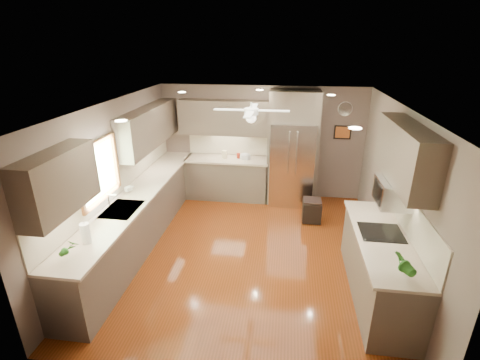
% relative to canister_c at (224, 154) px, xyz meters
% --- Properties ---
extents(floor, '(5.00, 5.00, 0.00)m').
position_rel_canister_c_xyz_m(floor, '(0.79, -2.20, -1.03)').
color(floor, '#55250B').
rests_on(floor, ground).
extents(ceiling, '(5.00, 5.00, 0.00)m').
position_rel_canister_c_xyz_m(ceiling, '(0.79, -2.20, 1.47)').
color(ceiling, white).
rests_on(ceiling, ground).
extents(wall_back, '(4.50, 0.00, 4.50)m').
position_rel_canister_c_xyz_m(wall_back, '(0.79, 0.30, 0.22)').
color(wall_back, '#695850').
rests_on(wall_back, ground).
extents(wall_front, '(4.50, 0.00, 4.50)m').
position_rel_canister_c_xyz_m(wall_front, '(0.79, -4.70, 0.22)').
color(wall_front, '#695850').
rests_on(wall_front, ground).
extents(wall_left, '(0.00, 5.00, 5.00)m').
position_rel_canister_c_xyz_m(wall_left, '(-1.46, -2.20, 0.22)').
color(wall_left, '#695850').
rests_on(wall_left, ground).
extents(wall_right, '(0.00, 5.00, 5.00)m').
position_rel_canister_c_xyz_m(wall_right, '(3.04, -2.20, 0.22)').
color(wall_right, '#695850').
rests_on(wall_right, ground).
extents(canister_c, '(0.12, 0.12, 0.17)m').
position_rel_canister_c_xyz_m(canister_c, '(0.00, 0.00, 0.00)').
color(canister_c, beige).
rests_on(canister_c, back_run).
extents(canister_d, '(0.09, 0.09, 0.11)m').
position_rel_canister_c_xyz_m(canister_d, '(0.31, 0.04, -0.03)').
color(canister_d, maroon).
rests_on(canister_d, back_run).
extents(soap_bottle, '(0.10, 0.10, 0.17)m').
position_rel_canister_c_xyz_m(soap_bottle, '(-1.29, -2.09, -0.01)').
color(soap_bottle, white).
rests_on(soap_bottle, left_run).
extents(potted_plant_left, '(0.17, 0.12, 0.30)m').
position_rel_canister_c_xyz_m(potted_plant_left, '(-1.15, -4.04, 0.06)').
color(potted_plant_left, '#24631C').
rests_on(potted_plant_left, left_run).
extents(potted_plant_right, '(0.23, 0.21, 0.33)m').
position_rel_canister_c_xyz_m(potted_plant_right, '(2.70, -3.86, 0.08)').
color(potted_plant_right, '#24631C').
rests_on(potted_plant_right, right_run).
extents(bowl, '(0.24, 0.24, 0.06)m').
position_rel_canister_c_xyz_m(bowl, '(0.47, -0.04, -0.06)').
color(bowl, beige).
rests_on(bowl, back_run).
extents(left_run, '(0.65, 4.70, 1.45)m').
position_rel_canister_c_xyz_m(left_run, '(-1.17, -2.05, -0.55)').
color(left_run, '#4F4239').
rests_on(left_run, ground).
extents(back_run, '(1.85, 0.65, 1.45)m').
position_rel_canister_c_xyz_m(back_run, '(0.06, 0.00, -0.55)').
color(back_run, '#4F4239').
rests_on(back_run, ground).
extents(uppers, '(4.50, 4.70, 0.95)m').
position_rel_canister_c_xyz_m(uppers, '(0.05, -1.49, 0.84)').
color(uppers, '#4F4239').
rests_on(uppers, wall_left).
extents(window, '(0.05, 1.12, 0.92)m').
position_rel_canister_c_xyz_m(window, '(-1.43, -2.70, 0.52)').
color(window, '#BFF2B2').
rests_on(window, wall_left).
extents(sink, '(0.50, 0.70, 0.32)m').
position_rel_canister_c_xyz_m(sink, '(-1.14, -2.70, -0.12)').
color(sink, silver).
rests_on(sink, left_run).
extents(refrigerator, '(1.06, 0.75, 2.45)m').
position_rel_canister_c_xyz_m(refrigerator, '(1.49, -0.04, 0.16)').
color(refrigerator, silver).
rests_on(refrigerator, ground).
extents(right_run, '(0.70, 2.20, 1.45)m').
position_rel_canister_c_xyz_m(right_run, '(2.72, -3.00, -0.55)').
color(right_run, '#4F4239').
rests_on(right_run, ground).
extents(microwave, '(0.43, 0.55, 0.34)m').
position_rel_canister_c_xyz_m(microwave, '(2.81, -2.75, 0.45)').
color(microwave, silver).
rests_on(microwave, wall_right).
extents(ceiling_fan, '(1.18, 1.18, 0.32)m').
position_rel_canister_c_xyz_m(ceiling_fan, '(0.79, -1.90, 1.30)').
color(ceiling_fan, white).
rests_on(ceiling_fan, ceiling).
extents(recessed_lights, '(2.84, 3.14, 0.01)m').
position_rel_canister_c_xyz_m(recessed_lights, '(0.75, -1.80, 1.46)').
color(recessed_lights, white).
rests_on(recessed_lights, ceiling).
extents(wall_clock, '(0.30, 0.03, 0.30)m').
position_rel_canister_c_xyz_m(wall_clock, '(2.54, 0.28, 1.02)').
color(wall_clock, white).
rests_on(wall_clock, wall_back).
extents(framed_print, '(0.36, 0.03, 0.30)m').
position_rel_canister_c_xyz_m(framed_print, '(2.54, 0.28, 0.52)').
color(framed_print, black).
rests_on(framed_print, wall_back).
extents(stool, '(0.36, 0.36, 0.45)m').
position_rel_canister_c_xyz_m(stool, '(1.92, -0.94, -0.79)').
color(stool, black).
rests_on(stool, ground).
extents(paper_towel, '(0.12, 0.12, 0.30)m').
position_rel_canister_c_xyz_m(paper_towel, '(-1.15, -3.68, 0.05)').
color(paper_towel, white).
rests_on(paper_towel, left_run).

